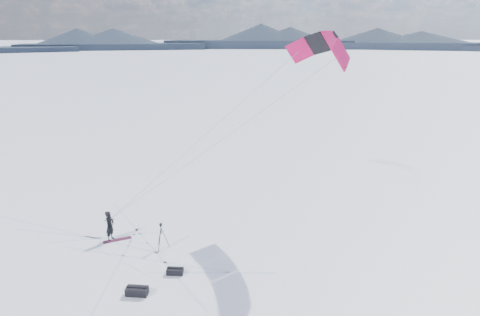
{
  "coord_description": "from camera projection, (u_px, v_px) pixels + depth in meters",
  "views": [
    {
      "loc": [
        4.25,
        -17.86,
        10.93
      ],
      "look_at": [
        6.21,
        3.87,
        4.21
      ],
      "focal_mm": 30.0,
      "sensor_mm": 36.0,
      "label": 1
    }
  ],
  "objects": [
    {
      "name": "snowkiter",
      "position": [
        111.0,
        240.0,
        22.33
      ],
      "size": [
        0.57,
        0.71,
        1.71
      ],
      "primitive_type": "imported",
      "rotation": [
        0.0,
        0.0,
        1.29
      ],
      "color": "black",
      "rests_on": "ground"
    },
    {
      "name": "gear_bag_a",
      "position": [
        137.0,
        291.0,
        17.55
      ],
      "size": [
        1.02,
        0.62,
        0.42
      ],
      "rotation": [
        0.0,
        0.0,
        -0.19
      ],
      "color": "black",
      "rests_on": "ground"
    },
    {
      "name": "tripod",
      "position": [
        161.0,
        232.0,
        21.2
      ],
      "size": [
        0.67,
        0.72,
        1.44
      ],
      "rotation": [
        0.0,
        0.0,
        0.11
      ],
      "color": "black",
      "rests_on": "ground"
    },
    {
      "name": "ground",
      "position": [
        122.0,
        265.0,
        19.86
      ],
      "size": [
        1800.0,
        1800.0,
        0.0
      ],
      "primitive_type": "plane",
      "color": "white"
    },
    {
      "name": "power_kite",
      "position": [
        324.0,
        48.0,
        22.49
      ],
      "size": [
        13.45,
        6.23,
        9.96
      ],
      "color": "#B90C48",
      "rests_on": "ground"
    },
    {
      "name": "gear_bag_b",
      "position": [
        175.0,
        271.0,
        19.09
      ],
      "size": [
        0.83,
        0.5,
        0.36
      ],
      "rotation": [
        0.0,
        0.0,
        -0.16
      ],
      "color": "black",
      "rests_on": "ground"
    },
    {
      "name": "horizon_hills",
      "position": [
        116.0,
        202.0,
        18.86
      ],
      "size": [
        704.0,
        704.42,
        8.48
      ],
      "color": "black",
      "rests_on": "ground"
    },
    {
      "name": "snowboard",
      "position": [
        117.0,
        240.0,
        22.27
      ],
      "size": [
        1.52,
        0.79,
        0.04
      ],
      "primitive_type": "cube",
      "rotation": [
        0.0,
        0.0,
        0.35
      ],
      "color": "maroon",
      "rests_on": "ground"
    },
    {
      "name": "snow_tracks",
      "position": [
        129.0,
        265.0,
        19.89
      ],
      "size": [
        17.62,
        10.25,
        0.01
      ],
      "color": "silver",
      "rests_on": "ground"
    }
  ]
}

